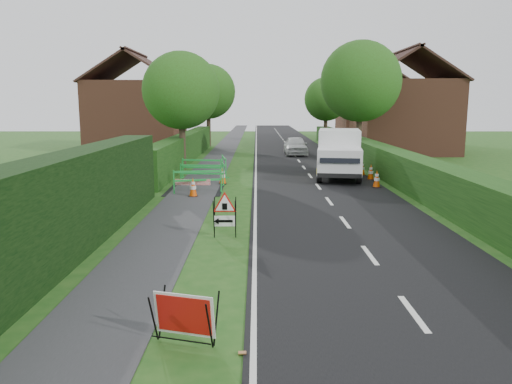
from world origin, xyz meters
name	(u,v)px	position (x,y,z in m)	size (l,w,h in m)	color
ground	(270,269)	(0.00, 0.00, 0.00)	(120.00, 120.00, 0.00)	#1C4C15
road_surface	(287,145)	(2.50, 35.00, 0.00)	(6.00, 90.00, 0.02)	black
footpath	(227,145)	(-3.00, 35.00, 0.01)	(2.00, 90.00, 0.02)	#2D2D30
hedge_west_near	(51,269)	(-5.00, 0.00, 0.00)	(1.10, 18.00, 2.50)	black
hedge_west_far	(186,161)	(-5.00, 22.00, 0.00)	(1.00, 24.00, 1.80)	#14380F
hedge_east	(382,174)	(6.50, 16.00, 0.00)	(1.20, 50.00, 1.50)	#14380F
house_west	(137,115)	(-10.00, 30.00, 2.90)	(7.50, 7.40, 7.88)	brown
house_east_a	(403,115)	(11.00, 28.00, 2.90)	(7.50, 7.40, 7.88)	brown
house_east_b	(374,112)	(12.00, 42.00, 2.90)	(7.50, 7.40, 7.88)	brown
tree_nw	(181,91)	(-4.60, 18.00, 4.48)	(4.40, 4.40, 6.70)	#2D2116
tree_ne	(361,81)	(6.40, 22.00, 5.17)	(5.20, 5.20, 7.79)	#2D2116
tree_fw	(208,92)	(-4.60, 34.00, 4.83)	(4.80, 4.80, 7.24)	#2D2116
tree_fe	(326,99)	(6.40, 38.00, 4.22)	(4.20, 4.20, 6.33)	#2D2116
red_rect_sign	(184,316)	(-1.42, -3.64, 0.47)	(1.09, 0.83, 0.83)	black
triangle_sign	(223,211)	(-1.22, 2.64, 0.77)	(0.77, 0.77, 1.11)	black
works_van	(339,153)	(3.90, 14.47, 1.28)	(2.83, 5.54, 2.42)	silver
traffic_cone_0	(377,179)	(5.12, 11.36, 0.39)	(0.38, 0.38, 0.79)	black
traffic_cone_1	(371,172)	(5.38, 13.71, 0.39)	(0.38, 0.38, 0.79)	black
traffic_cone_2	(362,168)	(5.28, 15.28, 0.39)	(0.38, 0.38, 0.79)	black
traffic_cone_3	(193,187)	(-2.89, 9.05, 0.39)	(0.38, 0.38, 0.79)	black
traffic_cone_4	(223,176)	(-1.91, 12.37, 0.39)	(0.38, 0.38, 0.79)	black
ped_barrier_0	(198,178)	(-2.80, 9.94, 0.63)	(2.09, 0.80, 1.00)	green
ped_barrier_1	(202,172)	(-2.85, 12.02, 0.63)	(2.08, 0.56, 1.00)	green
ped_barrier_2	(202,166)	(-3.10, 14.27, 0.63)	(2.09, 0.64, 1.00)	green
ped_barrier_3	(224,164)	(-2.03, 15.30, 0.63)	(0.66, 2.09, 1.00)	green
redwhite_plank	(193,193)	(-3.02, 10.03, 0.00)	(1.50, 0.04, 0.25)	red
litter_can	(242,355)	(-0.52, -3.98, 0.00)	(0.07, 0.07, 0.12)	#BF7F4C
hatchback_car	(296,146)	(2.60, 26.32, 0.69)	(1.62, 4.03, 1.37)	silver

